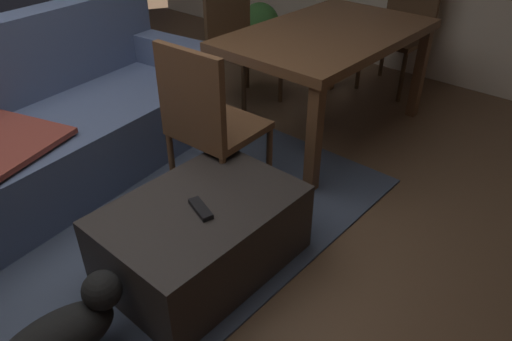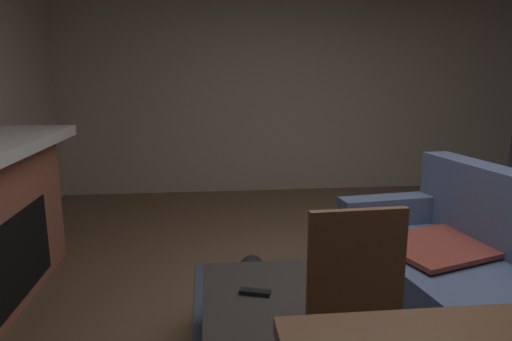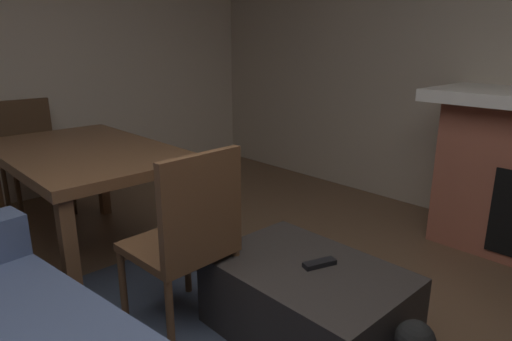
{
  "view_description": "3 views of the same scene",
  "coord_description": "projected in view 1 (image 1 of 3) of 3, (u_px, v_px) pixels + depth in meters",
  "views": [
    {
      "loc": [
        -0.79,
        -2.08,
        1.68
      ],
      "look_at": [
        0.29,
        -1.13,
        0.73
      ],
      "focal_mm": 33.26,
      "sensor_mm": 36.0,
      "label": 1
    },
    {
      "loc": [
        2.42,
        -1.03,
        1.49
      ],
      "look_at": [
        0.44,
        -0.82,
        1.07
      ],
      "focal_mm": 31.69,
      "sensor_mm": 36.0,
      "label": 2
    },
    {
      "loc": [
        -0.86,
        0.67,
        1.39
      ],
      "look_at": [
        0.89,
        -0.97,
        0.68
      ],
      "focal_mm": 31.04,
      "sensor_mm": 36.0,
      "label": 3
    }
  ],
  "objects": [
    {
      "name": "floor",
      "position": [
        64.0,
        230.0,
        2.56
      ],
      "size": [
        8.13,
        8.13,
        0.0
      ],
      "primitive_type": "plane",
      "color": "brown"
    },
    {
      "name": "area_rug",
      "position": [
        130.0,
        213.0,
        2.68
      ],
      "size": [
        2.6,
        2.0,
        0.01
      ],
      "primitive_type": "cube",
      "color": "#3D475B",
      "rests_on": "ground"
    },
    {
      "name": "couch",
      "position": [
        51.0,
        126.0,
        2.87
      ],
      "size": [
        2.22,
        1.14,
        0.92
      ],
      "color": "#4C5B7F",
      "rests_on": "ground"
    },
    {
      "name": "ottoman_coffee_table",
      "position": [
        203.0,
        236.0,
        2.23
      ],
      "size": [
        0.9,
        0.62,
        0.38
      ],
      "primitive_type": "cube",
      "color": "#2D2826",
      "rests_on": "ground"
    },
    {
      "name": "tv_remote",
      "position": [
        201.0,
        209.0,
        2.08
      ],
      "size": [
        0.1,
        0.17,
        0.02
      ],
      "primitive_type": "cube",
      "rotation": [
        0.0,
        0.0,
        -0.32
      ],
      "color": "black",
      "rests_on": "ottoman_coffee_table"
    },
    {
      "name": "dining_table",
      "position": [
        328.0,
        42.0,
        3.15
      ],
      "size": [
        1.47,
        0.9,
        0.74
      ],
      "color": "brown",
      "rests_on": "ground"
    },
    {
      "name": "dining_chair_west",
      "position": [
        207.0,
        119.0,
        2.52
      ],
      "size": [
        0.46,
        0.46,
        0.93
      ],
      "color": "brown",
      "rests_on": "ground"
    },
    {
      "name": "dining_chair_east",
      "position": [
        403.0,
        25.0,
        3.93
      ],
      "size": [
        0.45,
        0.45,
        0.93
      ],
      "color": "#513823",
      "rests_on": "ground"
    },
    {
      "name": "dining_chair_north",
      "position": [
        237.0,
        36.0,
        3.7
      ],
      "size": [
        0.48,
        0.48,
        0.93
      ],
      "color": "#513823",
      "rests_on": "ground"
    },
    {
      "name": "potted_plant",
      "position": [
        260.0,
        27.0,
        4.59
      ],
      "size": [
        0.38,
        0.38,
        0.55
      ],
      "color": "beige",
      "rests_on": "ground"
    },
    {
      "name": "small_dog",
      "position": [
        63.0,
        332.0,
        1.8
      ],
      "size": [
        0.54,
        0.26,
        0.3
      ],
      "color": "black",
      "rests_on": "ground"
    }
  ]
}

